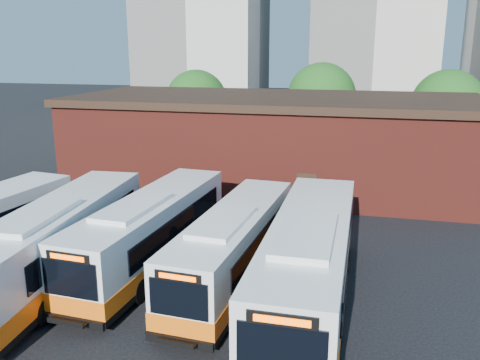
% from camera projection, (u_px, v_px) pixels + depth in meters
% --- Properties ---
extents(ground, '(220.00, 220.00, 0.00)m').
position_uv_depth(ground, '(179.00, 321.00, 18.60)').
color(ground, black).
extents(bus_west, '(3.58, 13.09, 3.53)m').
position_uv_depth(bus_west, '(58.00, 245.00, 21.44)').
color(bus_west, white).
rests_on(bus_west, ground).
extents(bus_midwest, '(3.35, 12.49, 3.37)m').
position_uv_depth(bus_midwest, '(151.00, 234.00, 22.94)').
color(bus_midwest, white).
rests_on(bus_midwest, ground).
extents(bus_mideast, '(3.18, 11.88, 3.20)m').
position_uv_depth(bus_mideast, '(234.00, 249.00, 21.50)').
color(bus_mideast, white).
rests_on(bus_mideast, ground).
extents(bus_east, '(2.87, 13.58, 3.69)m').
position_uv_depth(bus_east, '(309.00, 267.00, 19.13)').
color(bus_east, white).
rests_on(bus_east, ground).
extents(depot_building, '(28.60, 12.60, 6.40)m').
position_uv_depth(depot_building, '(275.00, 140.00, 36.56)').
color(depot_building, maroon).
rests_on(depot_building, ground).
extents(tree_west, '(6.00, 6.00, 7.65)m').
position_uv_depth(tree_west, '(196.00, 101.00, 49.80)').
color(tree_west, '#382314').
rests_on(tree_west, ground).
extents(tree_mid, '(6.56, 6.56, 8.36)m').
position_uv_depth(tree_mid, '(321.00, 97.00, 48.79)').
color(tree_mid, '#382314').
rests_on(tree_mid, ground).
extents(tree_east, '(6.24, 6.24, 7.96)m').
position_uv_depth(tree_east, '(447.00, 106.00, 43.48)').
color(tree_east, '#382314').
rests_on(tree_east, ground).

